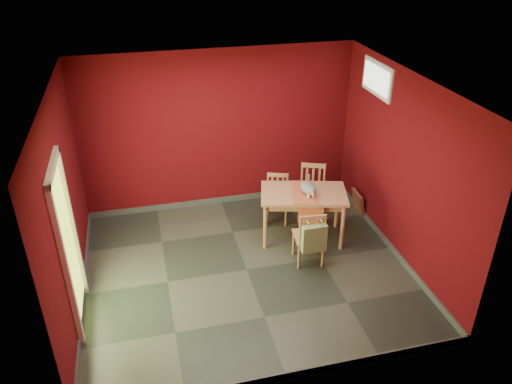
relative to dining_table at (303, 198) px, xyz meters
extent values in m
plane|color=#2D342D|center=(-1.03, -0.61, -0.70)|extent=(4.50, 4.50, 0.00)
plane|color=#53080E|center=(-1.03, 1.39, 0.65)|extent=(4.50, 0.00, 4.50)
plane|color=#53080E|center=(-1.03, -2.61, 0.65)|extent=(4.50, 0.00, 4.50)
plane|color=#53080E|center=(-3.28, -0.61, 0.65)|extent=(0.00, 4.00, 4.00)
plane|color=#53080E|center=(1.22, -0.61, 0.65)|extent=(0.00, 4.00, 4.00)
plane|color=white|center=(-1.03, -0.61, 2.00)|extent=(4.50, 4.50, 0.00)
cube|color=#3F4244|center=(-1.03, 1.38, -0.65)|extent=(4.50, 0.02, 0.10)
cube|color=#3F4244|center=(-1.03, -2.60, -0.65)|extent=(4.50, 0.02, 0.10)
cube|color=#3F4244|center=(-3.27, -0.61, -0.65)|extent=(0.03, 4.00, 0.10)
cube|color=#3F4244|center=(1.21, -0.61, -0.65)|extent=(0.03, 4.00, 0.10)
cube|color=#B7D838|center=(-3.27, -1.01, 0.32)|extent=(0.02, 0.85, 2.05)
cube|color=white|center=(-3.25, -1.48, 0.36)|extent=(0.06, 0.08, 2.13)
cube|color=white|center=(-3.25, -0.55, 0.36)|extent=(0.06, 0.08, 2.13)
cube|color=white|center=(-3.25, -1.01, 1.39)|extent=(0.06, 1.01, 0.08)
cube|color=white|center=(1.20, 0.39, 1.65)|extent=(0.03, 0.90, 0.50)
cube|color=white|center=(1.18, 0.39, 1.65)|extent=(0.02, 0.76, 0.36)
cube|color=silver|center=(0.57, 1.38, -0.40)|extent=(0.08, 0.02, 0.12)
cube|color=tan|center=(0.00, 0.00, 0.08)|extent=(1.43, 1.05, 0.04)
cube|color=tan|center=(0.00, 0.00, 0.00)|extent=(1.27, 0.90, 0.11)
cylinder|color=tan|center=(-0.64, -0.15, -0.32)|extent=(0.06, 0.06, 0.76)
cylinder|color=tan|center=(-0.48, 0.45, -0.32)|extent=(0.06, 0.06, 0.76)
cylinder|color=tan|center=(0.48, -0.45, -0.32)|extent=(0.06, 0.06, 0.76)
cylinder|color=tan|center=(0.64, 0.15, -0.32)|extent=(0.06, 0.06, 0.76)
cube|color=#BE5432|center=(0.00, 0.00, 0.10)|extent=(0.54, 0.80, 0.01)
cube|color=#BE5432|center=(0.00, -0.37, -0.08)|extent=(0.35, 0.10, 0.37)
cube|color=tan|center=(-0.25, 0.58, -0.32)|extent=(0.47, 0.47, 0.04)
cylinder|color=tan|center=(-0.45, 0.48, -0.52)|extent=(0.03, 0.03, 0.36)
cylinder|color=tan|center=(-0.35, 0.78, -0.52)|extent=(0.03, 0.03, 0.36)
cylinder|color=tan|center=(-0.15, 0.37, -0.52)|extent=(0.03, 0.03, 0.36)
cylinder|color=tan|center=(-0.05, 0.67, -0.52)|extent=(0.03, 0.03, 0.36)
cylinder|color=tan|center=(-0.35, 0.78, -0.10)|extent=(0.03, 0.03, 0.40)
cylinder|color=tan|center=(-0.05, 0.67, -0.10)|extent=(0.03, 0.03, 0.40)
cube|color=tan|center=(-0.20, 0.73, 0.06)|extent=(0.33, 0.14, 0.06)
cube|color=tan|center=(-0.28, 0.76, -0.14)|extent=(0.04, 0.03, 0.31)
cube|color=tan|center=(-0.20, 0.73, -0.14)|extent=(0.04, 0.03, 0.31)
cube|color=tan|center=(-0.11, 0.70, -0.14)|extent=(0.04, 0.03, 0.31)
cube|color=tan|center=(0.33, 0.51, -0.26)|extent=(0.56, 0.56, 0.04)
cylinder|color=tan|center=(0.09, 0.41, -0.49)|extent=(0.04, 0.04, 0.42)
cylinder|color=tan|center=(0.23, 0.75, -0.49)|extent=(0.04, 0.04, 0.42)
cylinder|color=tan|center=(0.43, 0.27, -0.49)|extent=(0.04, 0.04, 0.42)
cylinder|color=tan|center=(0.57, 0.61, -0.49)|extent=(0.04, 0.04, 0.42)
cylinder|color=tan|center=(0.23, 0.75, -0.01)|extent=(0.04, 0.04, 0.46)
cylinder|color=tan|center=(0.57, 0.61, -0.01)|extent=(0.04, 0.04, 0.46)
cube|color=tan|center=(0.40, 0.68, 0.18)|extent=(0.38, 0.18, 0.07)
cube|color=tan|center=(0.31, 0.72, -0.05)|extent=(0.04, 0.03, 0.36)
cube|color=tan|center=(0.40, 0.68, -0.05)|extent=(0.04, 0.03, 0.36)
cube|color=tan|center=(0.50, 0.64, -0.05)|extent=(0.04, 0.03, 0.36)
cube|color=tan|center=(-0.11, -0.60, -0.28)|extent=(0.45, 0.45, 0.04)
cylinder|color=tan|center=(0.08, -0.44, -0.50)|extent=(0.04, 0.04, 0.40)
cylinder|color=tan|center=(0.05, -0.79, -0.50)|extent=(0.04, 0.04, 0.40)
cylinder|color=tan|center=(-0.27, -0.41, -0.50)|extent=(0.04, 0.04, 0.40)
cylinder|color=tan|center=(-0.30, -0.76, -0.50)|extent=(0.04, 0.04, 0.40)
cylinder|color=tan|center=(0.05, -0.79, -0.04)|extent=(0.04, 0.04, 0.44)
cylinder|color=tan|center=(-0.30, -0.76, -0.04)|extent=(0.04, 0.04, 0.44)
cube|color=tan|center=(-0.13, -0.78, 0.14)|extent=(0.37, 0.07, 0.07)
cube|color=tan|center=(-0.03, -0.79, -0.08)|extent=(0.04, 0.02, 0.34)
cube|color=tan|center=(-0.13, -0.78, -0.08)|extent=(0.04, 0.02, 0.34)
cube|color=tan|center=(-0.23, -0.77, -0.08)|extent=(0.04, 0.02, 0.34)
cube|color=#799660|center=(-0.13, -0.86, -0.15)|extent=(0.35, 0.11, 0.41)
cylinder|color=#799660|center=(-0.23, -0.80, 0.12)|extent=(0.02, 0.17, 0.02)
cylinder|color=#799660|center=(-0.03, -0.80, 0.12)|extent=(0.02, 0.17, 0.02)
cube|color=brown|center=(1.16, 0.46, -0.50)|extent=(0.14, 0.40, 0.40)
cube|color=black|center=(1.15, 0.46, -0.50)|extent=(0.10, 0.28, 0.28)
camera|label=1|loc=(-2.28, -6.20, 3.74)|focal=35.00mm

